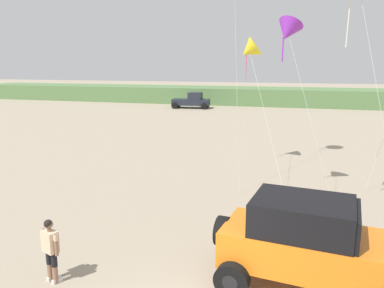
{
  "coord_description": "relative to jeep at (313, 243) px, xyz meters",
  "views": [
    {
      "loc": [
        1.79,
        -6.43,
        5.36
      ],
      "look_at": [
        -0.83,
        2.6,
        3.38
      ],
      "focal_mm": 35.36,
      "sensor_mm": 36.0,
      "label": 1
    }
  ],
  "objects": [
    {
      "name": "jeep",
      "position": [
        0.0,
        0.0,
        0.0
      ],
      "size": [
        4.97,
        2.85,
        2.26
      ],
      "color": "orange",
      "rests_on": "ground_plane"
    },
    {
      "name": "distant_pickup",
      "position": [
        -13.62,
        36.62,
        -0.26
      ],
      "size": [
        4.75,
        2.74,
        1.98
      ],
      "color": "#1E232D",
      "rests_on": "ground_plane"
    },
    {
      "name": "kite_black_sled",
      "position": [
        -3.16,
        11.08,
        4.87
      ],
      "size": [
        3.04,
        5.66,
        6.84
      ],
      "color": "yellow",
      "rests_on": "ground_plane"
    },
    {
      "name": "person_watching",
      "position": [
        -6.22,
        -1.47,
        -0.26
      ],
      "size": [
        0.59,
        0.41,
        1.67
      ],
      "color": "#8C664C",
      "rests_on": "ground_plane"
    },
    {
      "name": "dune_ridge",
      "position": [
        -5.11,
        44.17,
        -0.1
      ],
      "size": [
        90.0,
        7.55,
        2.21
      ],
      "primitive_type": "cube",
      "color": "#567A47",
      "rests_on": "ground_plane"
    },
    {
      "name": "kite_green_box",
      "position": [
        -1.11,
        6.51,
        5.39
      ],
      "size": [
        2.81,
        2.59,
        7.19
      ],
      "color": "purple",
      "rests_on": "ground_plane"
    }
  ]
}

